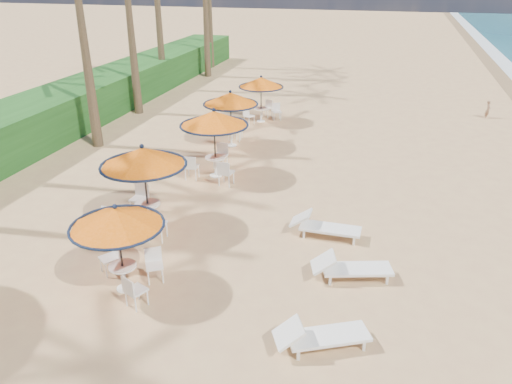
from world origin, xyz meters
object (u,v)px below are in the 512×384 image
station_0 (119,228)px  lounger_near (319,335)px  lounger_far (323,226)px  station_1 (142,167)px  station_2 (214,127)px  lounger_mid (349,267)px  station_4 (262,88)px  station_3 (231,103)px

station_0 → lounger_near: (4.71, -0.83, -1.31)m
lounger_far → station_1: bearing=-170.6°
station_1 → lounger_near: bearing=-33.9°
station_2 → lounger_mid: station_2 is taller
station_4 → station_1: bearing=-92.6°
station_0 → lounger_near: station_0 is taller
station_2 → station_4: bearing=91.1°
station_3 → station_1: bearing=-91.4°
station_4 → lounger_mid: size_ratio=1.10×
station_3 → lounger_far: 8.48m
station_1 → lounger_near: size_ratio=1.28×
station_4 → lounger_far: size_ratio=1.13×
lounger_near → station_1: bearing=119.9°
station_1 → station_3: 7.55m
station_4 → lounger_near: station_4 is taller
station_4 → station_0: bearing=-88.4°
station_3 → lounger_near: station_3 is taller
lounger_mid → lounger_near: bearing=-114.0°
station_0 → station_3: station_3 is taller
station_2 → lounger_mid: (5.31, -5.30, -1.52)m
station_0 → station_1: size_ratio=0.88×
station_4 → station_3: bearing=-94.9°
station_0 → station_3: 10.52m
lounger_far → station_0: bearing=-137.3°
station_1 → lounger_near: station_1 is taller
station_4 → lounger_near: size_ratio=1.13×
station_2 → lounger_far: size_ratio=1.27×
station_1 → lounger_far: size_ratio=1.28×
station_0 → lounger_far: (4.14, 3.71, -1.30)m
station_1 → station_3: (0.19, 7.55, -0.05)m
lounger_far → station_4: bearing=114.1°
station_2 → lounger_far: 5.75m
station_0 → station_2: station_2 is taller
station_2 → lounger_near: size_ratio=1.27×
lounger_near → lounger_mid: size_ratio=0.97×
station_0 → lounger_near: bearing=-10.0°
lounger_near → lounger_mid: (0.34, 2.61, 0.01)m
lounger_near → lounger_far: bearing=70.9°
station_1 → lounger_mid: 6.27m
station_0 → station_1: (-0.91, 2.95, 0.23)m
station_3 → station_4: station_3 is taller
station_3 → lounger_mid: (5.77, -8.72, -1.49)m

